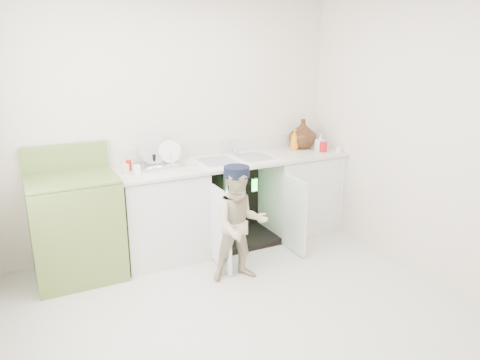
# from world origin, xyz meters

# --- Properties ---
(ground) EXTENTS (3.50, 3.50, 0.00)m
(ground) POSITION_xyz_m (0.00, 0.00, 0.00)
(ground) COLOR beige
(ground) RESTS_ON ground
(room_shell) EXTENTS (6.00, 5.50, 1.26)m
(room_shell) POSITION_xyz_m (0.00, 0.00, 1.25)
(room_shell) COLOR beige
(room_shell) RESTS_ON ground
(counter_run) EXTENTS (2.44, 1.02, 1.22)m
(counter_run) POSITION_xyz_m (0.58, 1.21, 0.47)
(counter_run) COLOR white
(counter_run) RESTS_ON ground
(avocado_stove) EXTENTS (0.75, 0.65, 1.17)m
(avocado_stove) POSITION_xyz_m (-1.05, 1.18, 0.48)
(avocado_stove) COLOR olive
(avocado_stove) RESTS_ON ground
(repair_worker) EXTENTS (0.67, 0.64, 1.04)m
(repair_worker) POSITION_xyz_m (0.23, 0.46, 0.52)
(repair_worker) COLOR beige
(repair_worker) RESTS_ON ground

